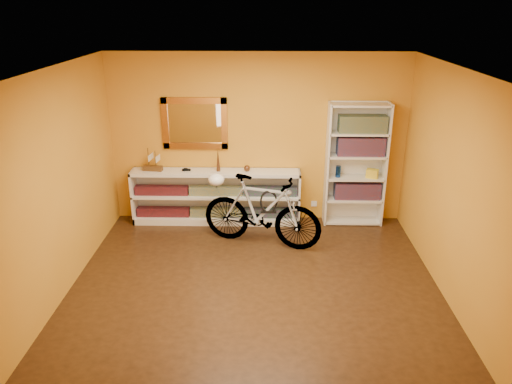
{
  "coord_description": "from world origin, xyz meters",
  "views": [
    {
      "loc": [
        0.13,
        -5.15,
        3.26
      ],
      "look_at": [
        0.0,
        0.7,
        0.95
      ],
      "focal_mm": 33.95,
      "sensor_mm": 36.0,
      "label": 1
    }
  ],
  "objects_px": {
    "console_unit": "(216,197)",
    "helmet": "(216,180)",
    "bicycle": "(262,211)",
    "bookcase": "(356,165)"
  },
  "relations": [
    {
      "from": "console_unit",
      "to": "bookcase",
      "type": "relative_size",
      "value": 1.37
    },
    {
      "from": "bookcase",
      "to": "helmet",
      "type": "distance_m",
      "value": 2.14
    },
    {
      "from": "bookcase",
      "to": "helmet",
      "type": "height_order",
      "value": "bookcase"
    },
    {
      "from": "bicycle",
      "to": "bookcase",
      "type": "bearing_deg",
      "value": -44.52
    },
    {
      "from": "bookcase",
      "to": "bicycle",
      "type": "relative_size",
      "value": 1.08
    },
    {
      "from": "console_unit",
      "to": "bicycle",
      "type": "xyz_separation_m",
      "value": [
        0.71,
        -0.75,
        0.09
      ]
    },
    {
      "from": "console_unit",
      "to": "helmet",
      "type": "distance_m",
      "value": 0.74
    },
    {
      "from": "console_unit",
      "to": "helmet",
      "type": "xyz_separation_m",
      "value": [
        0.07,
        -0.55,
        0.49
      ]
    },
    {
      "from": "console_unit",
      "to": "helmet",
      "type": "height_order",
      "value": "helmet"
    },
    {
      "from": "bookcase",
      "to": "bicycle",
      "type": "height_order",
      "value": "bookcase"
    }
  ]
}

